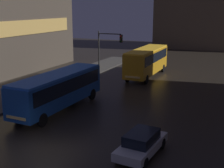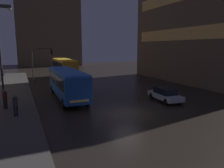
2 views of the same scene
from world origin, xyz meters
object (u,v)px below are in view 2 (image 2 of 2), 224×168
(bus_near, at_px, (67,81))
(pedestrian_near, at_px, (5,97))
(traffic_light_main, at_px, (40,58))
(pedestrian_mid, at_px, (15,103))
(bus_far, at_px, (64,67))
(car_taxi, at_px, (165,94))
(street_lamp_sidewalk, at_px, (2,42))

(bus_near, relative_size, pedestrian_near, 5.98)
(pedestrian_near, relative_size, traffic_light_main, 0.31)
(bus_near, relative_size, pedestrian_mid, 5.81)
(pedestrian_mid, distance_m, traffic_light_main, 18.04)
(bus_far, distance_m, car_taxi, 21.18)
(pedestrian_mid, bearing_deg, traffic_light_main, 2.69)
(pedestrian_near, bearing_deg, street_lamp_sidewalk, 43.12)
(bus_far, bearing_deg, street_lamp_sidewalk, 62.66)
(bus_far, xyz_separation_m, traffic_light_main, (-4.19, -2.48, 1.68))
(street_lamp_sidewalk, bearing_deg, bus_near, 16.07)
(car_taxi, xyz_separation_m, pedestrian_mid, (-14.16, 0.15, 0.49))
(pedestrian_mid, distance_m, street_lamp_sidewalk, 5.71)
(car_taxi, height_order, pedestrian_near, pedestrian_near)
(car_taxi, relative_size, traffic_light_main, 0.77)
(traffic_light_main, bearing_deg, bus_far, 30.60)
(pedestrian_mid, xyz_separation_m, traffic_light_main, (3.54, 17.50, 2.59))
(bus_near, relative_size, street_lamp_sidewalk, 1.16)
(bus_far, height_order, pedestrian_mid, bus_far)
(pedestrian_near, height_order, pedestrian_mid, pedestrian_mid)
(traffic_light_main, bearing_deg, pedestrian_near, -106.45)
(pedestrian_near, xyz_separation_m, traffic_light_main, (4.40, 14.89, 2.63))
(pedestrian_near, distance_m, traffic_light_main, 15.75)
(traffic_light_main, distance_m, street_lamp_sidewalk, 15.16)
(car_taxi, xyz_separation_m, pedestrian_near, (-15.02, 2.75, 0.45))
(car_taxi, relative_size, street_lamp_sidewalk, 0.48)
(pedestrian_near, height_order, street_lamp_sidewalk, street_lamp_sidewalk)
(bus_far, xyz_separation_m, pedestrian_mid, (-7.73, -19.98, -0.91))
(bus_near, height_order, pedestrian_near, bus_near)
(bus_near, xyz_separation_m, pedestrian_mid, (-5.10, -4.81, -0.70))
(pedestrian_near, xyz_separation_m, street_lamp_sidewalk, (0.10, 0.51, 4.76))
(traffic_light_main, bearing_deg, pedestrian_mid, -101.43)
(bus_far, relative_size, car_taxi, 2.32)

